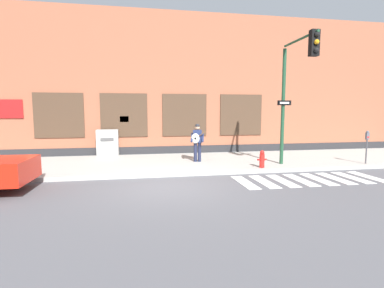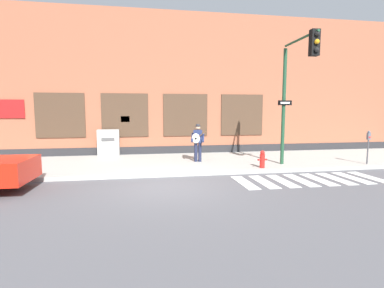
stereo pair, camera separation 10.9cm
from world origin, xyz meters
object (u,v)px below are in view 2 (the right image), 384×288
at_px(parking_meter, 368,142).
at_px(fire_hydrant, 262,159).
at_px(traffic_light, 295,80).
at_px(busker, 198,140).
at_px(utility_box, 109,143).

height_order(parking_meter, fire_hydrant, parking_meter).
bearing_deg(parking_meter, fire_hydrant, -179.78).
relative_size(parking_meter, fire_hydrant, 2.05).
bearing_deg(traffic_light, busker, 148.39).
bearing_deg(fire_hydrant, traffic_light, -12.28).
bearing_deg(utility_box, parking_meter, -20.73).
xyz_separation_m(utility_box, fire_hydrant, (6.35, -4.22, -0.32)).
height_order(busker, traffic_light, traffic_light).
bearing_deg(parking_meter, busker, 165.32).
height_order(utility_box, fire_hydrant, utility_box).
distance_m(utility_box, fire_hydrant, 7.63).
height_order(busker, fire_hydrant, busker).
height_order(traffic_light, parking_meter, traffic_light).
distance_m(busker, traffic_light, 4.74).
distance_m(busker, parking_meter, 7.27).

